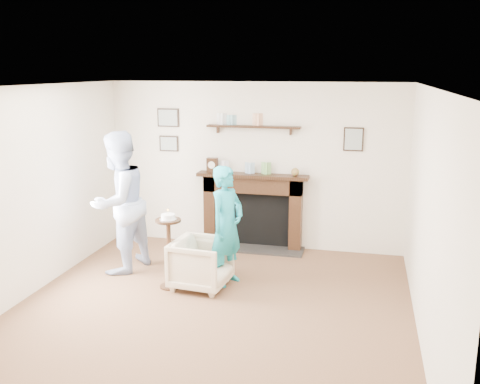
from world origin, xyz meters
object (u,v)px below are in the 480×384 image
(pedestal_table, at_px, (169,240))
(armchair, at_px, (202,287))
(man, at_px, (122,270))
(woman, at_px, (227,282))

(pedestal_table, bearing_deg, armchair, 14.01)
(man, bearing_deg, pedestal_table, 79.96)
(pedestal_table, bearing_deg, man, 154.48)
(armchair, height_order, woman, woman)
(man, distance_m, woman, 1.51)
(armchair, xyz_separation_m, woman, (0.28, 0.21, 0.00))
(armchair, relative_size, man, 0.36)
(man, height_order, pedestal_table, pedestal_table)
(man, xyz_separation_m, pedestal_table, (0.85, -0.41, 0.62))
(man, distance_m, pedestal_table, 1.13)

